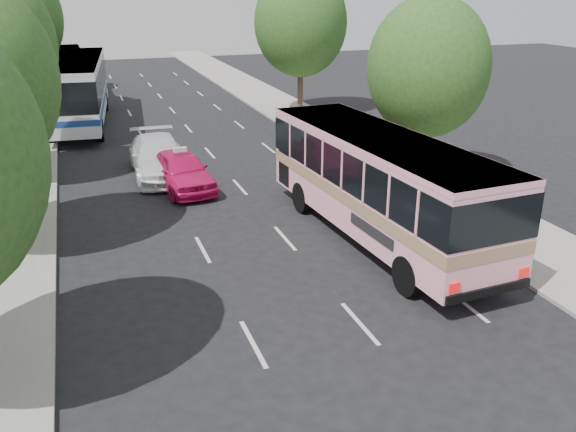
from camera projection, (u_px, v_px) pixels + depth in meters
name	position (u px, v px, depth m)	size (l,w,h in m)	color
ground	(297.00, 295.00, 17.35)	(120.00, 120.00, 0.00)	black
sidewalk_left	(18.00, 148.00, 32.31)	(4.00, 90.00, 0.15)	#9E998E
sidewalk_right	(315.00, 125.00, 37.57)	(4.00, 90.00, 0.12)	#9E998E
tree_left_d	(2.00, 37.00, 32.02)	(5.52, 5.52, 8.60)	#38281E
tree_left_e	(12.00, 14.00, 38.81)	(6.30, 6.30, 9.82)	#38281E
tree_left_f	(18.00, 15.00, 45.94)	(5.88, 5.88, 9.16)	#38281E
tree_right_near	(431.00, 63.00, 25.19)	(5.10, 5.10, 7.95)	#38281E
tree_right_far	(302.00, 19.00, 39.04)	(6.00, 6.00, 9.35)	#38281E
pink_bus	(379.00, 176.00, 20.35)	(3.60, 11.55, 3.64)	#FFA4B7
pink_taxi	(181.00, 170.00, 25.95)	(1.95, 4.85, 1.65)	#D4125B
white_pickup	(159.00, 157.00, 27.79)	(2.43, 5.97, 1.73)	silver
tour_coach_front	(78.00, 85.00, 37.22)	(4.13, 13.64, 4.02)	silver
tour_coach_rear	(67.00, 68.00, 47.67)	(2.61, 11.22, 3.34)	white
taxi_roof_sign	(180.00, 150.00, 25.62)	(0.55, 0.18, 0.18)	silver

